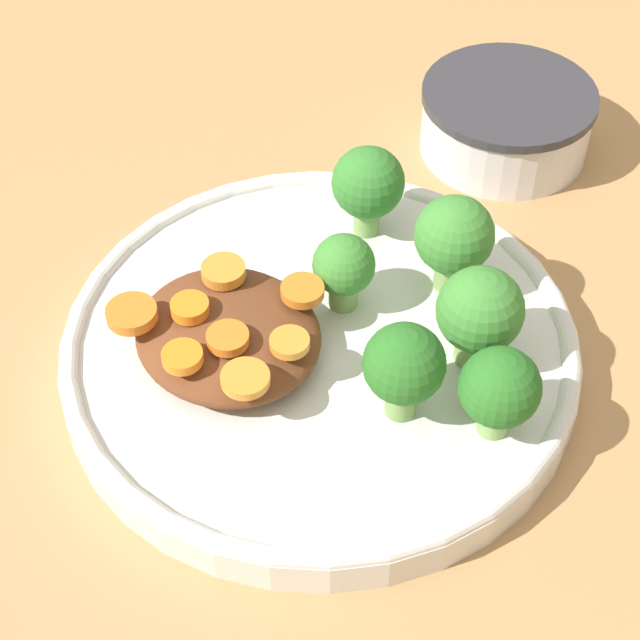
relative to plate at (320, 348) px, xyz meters
name	(u,v)px	position (x,y,z in m)	size (l,w,h in m)	color
ground_plane	(320,365)	(0.00, 0.00, -0.01)	(4.00, 4.00, 0.00)	tan
plate	(320,348)	(0.00, 0.00, 0.00)	(0.27, 0.27, 0.03)	silver
dip_bowl	(507,116)	(-0.22, -0.04, 0.01)	(0.11, 0.11, 0.04)	silver
stew_mound	(228,335)	(0.04, -0.03, 0.02)	(0.09, 0.10, 0.03)	brown
broccoli_floret_0	(344,268)	(-0.03, -0.01, 0.03)	(0.03, 0.03, 0.05)	#7FA85B
broccoli_floret_1	(480,313)	(-0.04, 0.07, 0.04)	(0.04, 0.04, 0.06)	#759E51
broccoli_floret_2	(454,238)	(-0.08, 0.02, 0.04)	(0.04, 0.04, 0.06)	#7FA85B
broccoli_floret_3	(404,366)	(0.01, 0.06, 0.04)	(0.04, 0.04, 0.06)	#759E51
broccoli_floret_4	(500,390)	(-0.01, 0.10, 0.04)	(0.04, 0.04, 0.05)	#7FA85B
broccoli_floret_5	(368,185)	(-0.08, -0.04, 0.04)	(0.04, 0.04, 0.06)	#759E51
carrot_slice_0	(228,338)	(0.05, -0.02, 0.03)	(0.02, 0.02, 0.01)	orange
carrot_slice_1	(190,308)	(0.05, -0.04, 0.04)	(0.02, 0.02, 0.01)	orange
carrot_slice_2	(223,271)	(0.02, -0.05, 0.04)	(0.02, 0.02, 0.01)	orange
carrot_slice_3	(290,343)	(0.03, 0.01, 0.03)	(0.02, 0.02, 0.00)	orange
carrot_slice_4	(296,296)	(0.00, -0.01, 0.03)	(0.02, 0.02, 0.01)	orange
carrot_slice_5	(182,357)	(0.07, -0.02, 0.03)	(0.02, 0.02, 0.01)	orange
carrot_slice_6	(132,314)	(0.07, -0.06, 0.04)	(0.03, 0.03, 0.01)	orange
carrot_slice_7	(245,379)	(0.06, 0.01, 0.03)	(0.02, 0.02, 0.00)	orange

